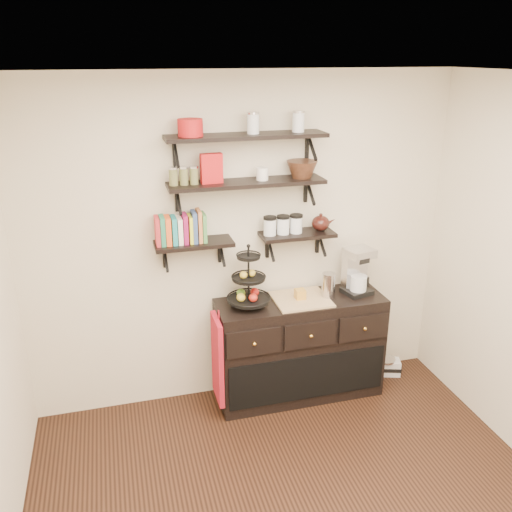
{
  "coord_description": "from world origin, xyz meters",
  "views": [
    {
      "loc": [
        -1.0,
        -2.28,
        2.81
      ],
      "look_at": [
        -0.06,
        1.15,
        1.47
      ],
      "focal_mm": 38.0,
      "sensor_mm": 36.0,
      "label": 1
    }
  ],
  "objects_px": {
    "sideboard": "(299,348)",
    "radio": "(385,366)",
    "fruit_stand": "(249,286)",
    "coffee_maker": "(357,271)"
  },
  "relations": [
    {
      "from": "coffee_maker",
      "to": "radio",
      "type": "height_order",
      "value": "coffee_maker"
    },
    {
      "from": "sideboard",
      "to": "radio",
      "type": "height_order",
      "value": "sideboard"
    },
    {
      "from": "sideboard",
      "to": "fruit_stand",
      "type": "height_order",
      "value": "fruit_stand"
    },
    {
      "from": "radio",
      "to": "coffee_maker",
      "type": "bearing_deg",
      "value": -155.47
    },
    {
      "from": "sideboard",
      "to": "radio",
      "type": "distance_m",
      "value": 0.96
    },
    {
      "from": "sideboard",
      "to": "radio",
      "type": "bearing_deg",
      "value": 4.7
    },
    {
      "from": "sideboard",
      "to": "radio",
      "type": "xyz_separation_m",
      "value": [
        0.88,
        0.07,
        -0.37
      ]
    },
    {
      "from": "coffee_maker",
      "to": "radio",
      "type": "relative_size",
      "value": 1.36
    },
    {
      "from": "fruit_stand",
      "to": "coffee_maker",
      "type": "relative_size",
      "value": 1.26
    },
    {
      "from": "sideboard",
      "to": "radio",
      "type": "relative_size",
      "value": 4.73
    }
  ]
}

